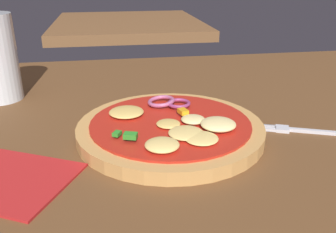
% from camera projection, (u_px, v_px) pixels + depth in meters
% --- Properties ---
extents(dining_table, '(1.42, 0.91, 0.04)m').
position_uv_depth(dining_table, '(129.00, 149.00, 0.50)').
color(dining_table, brown).
rests_on(dining_table, ground).
extents(pizza, '(0.25, 0.25, 0.03)m').
position_uv_depth(pizza, '(171.00, 128.00, 0.50)').
color(pizza, tan).
rests_on(pizza, dining_table).
extents(fork, '(0.18, 0.08, 0.01)m').
position_uv_depth(fork, '(312.00, 131.00, 0.51)').
color(fork, silver).
rests_on(fork, dining_table).
extents(napkin, '(0.16, 0.15, 0.00)m').
position_uv_depth(napkin, '(12.00, 180.00, 0.39)').
color(napkin, '#B21E1E').
rests_on(napkin, dining_table).
extents(background_table, '(0.62, 0.67, 0.04)m').
position_uv_depth(background_table, '(128.00, 25.00, 1.56)').
color(background_table, brown).
rests_on(background_table, ground).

